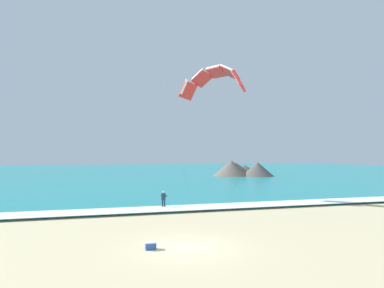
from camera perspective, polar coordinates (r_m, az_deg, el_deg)
name	(u,v)px	position (r m, az deg, el deg)	size (l,w,h in m)	color
ground_plane	(188,247)	(18.94, -0.71, -17.19)	(200.00, 200.00, 0.00)	beige
sea	(118,173)	(88.42, -12.43, -4.77)	(200.00, 120.00, 0.20)	teal
surf_foam	(154,209)	(29.92, -6.42, -10.94)	(200.00, 3.06, 0.04)	white
surfboard	(163,209)	(31.11, -4.88, -10.95)	(0.96, 1.46, 0.09)	white
kitesurfer	(164,199)	(30.99, -4.87, -9.27)	(0.65, 0.65, 1.69)	#143347
kite_primary	(214,79)	(36.48, 3.70, 11.00)	(8.51, 8.04, 13.19)	red
headland_right	(241,169)	(74.18, 8.32, -4.30)	(12.98, 11.59, 3.50)	#665B51
cooler_box	(151,246)	(18.65, -7.06, -16.78)	(0.58, 0.38, 0.40)	#2D51B2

